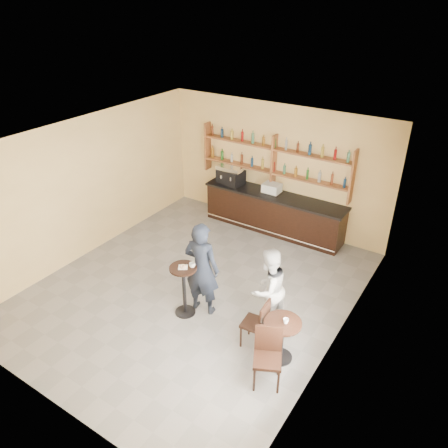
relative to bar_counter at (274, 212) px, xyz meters
The scene contains 23 objects.
floor 3.20m from the bar_counter, 93.44° to the right, with size 7.00×7.00×0.00m, color slate.
ceiling 4.15m from the bar_counter, 93.44° to the right, with size 7.00×7.00×0.00m, color white.
wall_back 1.16m from the bar_counter, 118.41° to the left, with size 7.00×7.00×0.00m, color #F1CD89.
wall_front 6.74m from the bar_counter, 91.63° to the right, with size 7.00×7.00×0.00m, color #F1CD89.
wall_left 4.61m from the bar_counter, 135.36° to the right, with size 7.00×7.00×0.00m, color #F1CD89.
wall_right 4.36m from the bar_counter, 48.26° to the right, with size 7.00×7.00×0.00m, color #F1CD89.
window_pane 5.31m from the bar_counter, 57.19° to the right, with size 2.00×2.00×0.00m, color white.
window_frame 5.31m from the bar_counter, 57.24° to the right, with size 0.04×1.70×2.10m, color black, non-canonical shape.
shelf_unit 1.34m from the bar_counter, 130.71° to the left, with size 4.00×0.26×1.40m, color brown, non-canonical shape.
liquor_bottles 1.50m from the bar_counter, 130.71° to the left, with size 3.68×0.10×1.00m, color #8C5919, non-canonical shape.
bar_counter is the anchor object (origin of this frame).
espresso_machine 1.51m from the bar_counter, behind, with size 0.68×0.44×0.49m, color black, non-canonical shape.
pastry_case 0.65m from the bar_counter, behind, with size 0.45×0.36×0.27m, color silver, non-canonical shape.
pedestal_table 3.87m from the bar_counter, 88.55° to the right, with size 0.52×0.52×1.06m, color black, non-canonical shape.
napkin 3.91m from the bar_counter, 88.55° to the right, with size 0.17×0.17×0.00m, color white.
donut 3.93m from the bar_counter, 88.41° to the right, with size 0.12×0.12×0.04m, color #E09452.
cup_pedestal 3.83m from the bar_counter, 86.39° to the right, with size 0.11×0.11×0.09m, color white.
man_main 3.64m from the bar_counter, 84.84° to the right, with size 0.70×0.46×1.92m, color black.
cafe_table 4.49m from the bar_counter, 60.89° to the right, with size 0.63×0.63×0.80m, color black, non-canonical shape.
cup_cafe 4.53m from the bar_counter, 60.33° to the right, with size 0.09×0.09×0.09m, color white.
chair_west 4.21m from the bar_counter, 67.11° to the right, with size 0.41×0.41×0.95m, color black, non-canonical shape.
chair_south 5.05m from the bar_counter, 63.71° to the right, with size 0.44×0.44×1.01m, color black, non-canonical shape.
patron_second 3.65m from the bar_counter, 64.44° to the right, with size 0.79×0.61×1.62m, color #AAABB0.
Camera 1 is at (4.56, -5.89, 5.63)m, focal length 35.00 mm.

